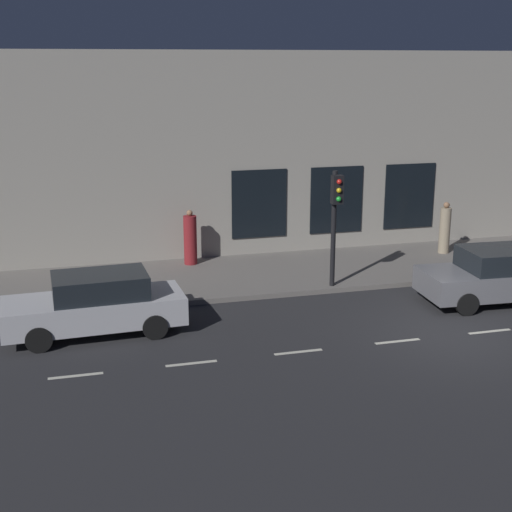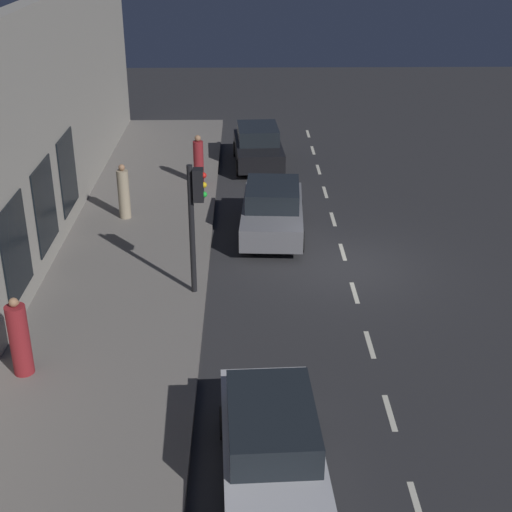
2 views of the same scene
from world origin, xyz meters
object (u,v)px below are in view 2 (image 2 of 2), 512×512
(traffic_light, at_px, (195,208))
(parked_car_0, at_px, (272,449))
(parked_car_2, at_px, (272,210))
(pedestrian_0, at_px, (199,161))
(pedestrian_1, at_px, (20,339))
(parked_car_1, at_px, (258,146))
(pedestrian_2, at_px, (124,193))

(traffic_light, bearing_deg, parked_car_0, 103.49)
(parked_car_0, bearing_deg, parked_car_2, -94.70)
(pedestrian_0, xyz_separation_m, pedestrian_1, (3.15, 12.32, 0.00))
(parked_car_0, height_order, pedestrian_0, pedestrian_0)
(parked_car_1, relative_size, parked_car_2, 0.95)
(pedestrian_1, bearing_deg, pedestrian_0, 171.29)
(pedestrian_2, bearing_deg, parked_car_2, -11.70)
(pedestrian_1, bearing_deg, traffic_light, 141.63)
(traffic_light, xyz_separation_m, parked_car_1, (-1.79, -11.13, -1.74))
(traffic_light, xyz_separation_m, pedestrian_2, (2.70, -5.22, -1.53))
(traffic_light, distance_m, pedestrian_0, 8.74)
(traffic_light, distance_m, parked_car_2, 5.01)
(parked_car_0, relative_size, pedestrian_2, 2.50)
(pedestrian_0, bearing_deg, parked_car_2, -44.94)
(pedestrian_1, bearing_deg, parked_car_0, 63.32)
(parked_car_2, distance_m, pedestrian_0, 5.10)
(parked_car_2, xyz_separation_m, pedestrian_1, (5.72, 7.92, 0.21))
(pedestrian_0, bearing_deg, pedestrian_2, -108.94)
(parked_car_1, height_order, pedestrian_1, pedestrian_1)
(parked_car_0, distance_m, pedestrian_1, 6.28)
(traffic_light, relative_size, parked_car_1, 0.85)
(parked_car_2, relative_size, pedestrian_2, 2.37)
(pedestrian_1, relative_size, pedestrian_2, 1.01)
(traffic_light, distance_m, parked_car_0, 7.50)
(traffic_light, height_order, pedestrian_1, traffic_light)
(pedestrian_2, bearing_deg, parked_car_0, -69.96)
(parked_car_0, xyz_separation_m, pedestrian_2, (4.41, -12.31, 0.21))
(parked_car_2, bearing_deg, traffic_light, 66.35)
(traffic_light, distance_m, parked_car_1, 11.40)
(pedestrian_0, bearing_deg, parked_car_0, -67.41)
(pedestrian_1, bearing_deg, pedestrian_2, 179.88)
(parked_car_0, distance_m, pedestrian_0, 15.83)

